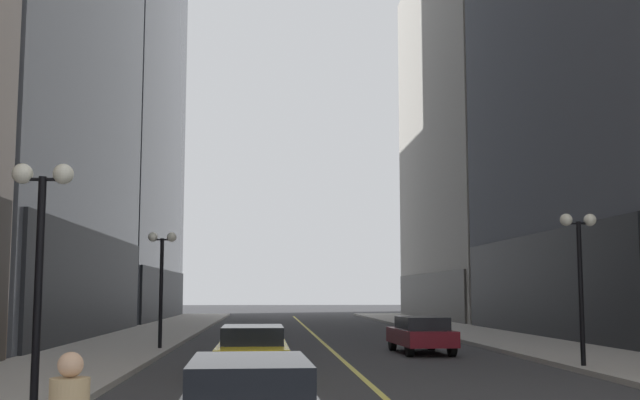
{
  "coord_description": "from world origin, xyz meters",
  "views": [
    {
      "loc": [
        -2.48,
        -3.45,
        2.19
      ],
      "look_at": [
        -0.41,
        27.52,
        5.81
      ],
      "focal_mm": 44.51,
      "sensor_mm": 36.0,
      "label": 1
    }
  ],
  "objects_px": {
    "street_lamp_right_mid": "(579,255)",
    "street_lamp_left_far": "(162,264)",
    "car_maroon": "(421,333)",
    "car_yellow": "(252,350)",
    "street_lamp_left_near": "(41,230)"
  },
  "relations": [
    {
      "from": "street_lamp_left_far",
      "to": "street_lamp_right_mid",
      "type": "xyz_separation_m",
      "value": [
        12.8,
        -7.94,
        0.0
      ]
    },
    {
      "from": "car_yellow",
      "to": "street_lamp_right_mid",
      "type": "xyz_separation_m",
      "value": [
        9.24,
        1.21,
        2.54
      ]
    },
    {
      "from": "street_lamp_left_near",
      "to": "street_lamp_left_far",
      "type": "relative_size",
      "value": 1.0
    },
    {
      "from": "car_maroon",
      "to": "street_lamp_left_near",
      "type": "distance_m",
      "value": 17.61
    },
    {
      "from": "car_maroon",
      "to": "street_lamp_left_far",
      "type": "height_order",
      "value": "street_lamp_left_far"
    },
    {
      "from": "street_lamp_left_far",
      "to": "street_lamp_right_mid",
      "type": "relative_size",
      "value": 1.0
    },
    {
      "from": "street_lamp_left_far",
      "to": "street_lamp_left_near",
      "type": "bearing_deg",
      "value": -90.0
    },
    {
      "from": "street_lamp_left_near",
      "to": "street_lamp_left_far",
      "type": "height_order",
      "value": "same"
    },
    {
      "from": "street_lamp_right_mid",
      "to": "street_lamp_left_near",
      "type": "bearing_deg",
      "value": -147.86
    },
    {
      "from": "street_lamp_right_mid",
      "to": "car_maroon",
      "type": "bearing_deg",
      "value": 116.72
    },
    {
      "from": "street_lamp_left_near",
      "to": "street_lamp_right_mid",
      "type": "xyz_separation_m",
      "value": [
        12.8,
        8.04,
        0.0
      ]
    },
    {
      "from": "car_yellow",
      "to": "car_maroon",
      "type": "height_order",
      "value": "same"
    },
    {
      "from": "street_lamp_left_far",
      "to": "car_yellow",
      "type": "bearing_deg",
      "value": -68.71
    },
    {
      "from": "street_lamp_right_mid",
      "to": "street_lamp_left_far",
      "type": "bearing_deg",
      "value": 148.2
    },
    {
      "from": "car_yellow",
      "to": "car_maroon",
      "type": "bearing_deg",
      "value": 52.74
    }
  ]
}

